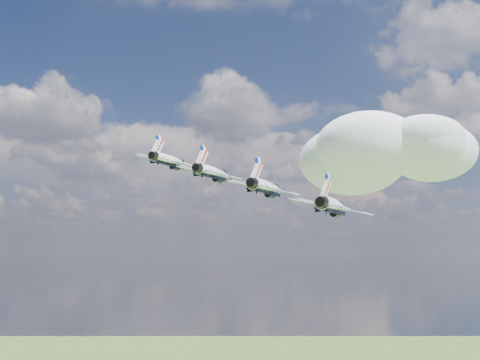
% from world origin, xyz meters
% --- Properties ---
extents(cloud_far, '(66.06, 51.91, 25.95)m').
position_xyz_m(cloud_far, '(41.15, 186.69, 180.72)').
color(cloud_far, white).
extents(jet_0, '(11.86, 14.80, 5.79)m').
position_xyz_m(jet_0, '(-4.32, 29.81, 153.68)').
color(jet_0, white).
extents(jet_1, '(11.86, 14.80, 5.79)m').
position_xyz_m(jet_1, '(4.66, 22.93, 150.60)').
color(jet_1, silver).
extents(jet_2, '(11.86, 14.80, 5.79)m').
position_xyz_m(jet_2, '(13.63, 16.06, 147.51)').
color(jet_2, white).
extents(jet_3, '(11.86, 14.80, 5.79)m').
position_xyz_m(jet_3, '(22.61, 9.19, 144.42)').
color(jet_3, silver).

